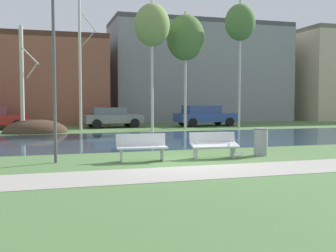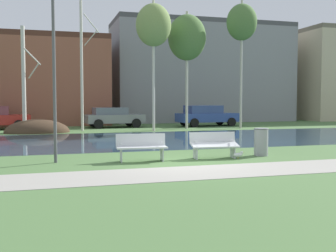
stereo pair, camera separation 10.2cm
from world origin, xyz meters
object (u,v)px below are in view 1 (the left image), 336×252
at_px(streetlamp, 54,45).
at_px(parked_sedan_second_grey, 112,117).
at_px(bench_left, 142,147).
at_px(parked_hatch_third_blue, 205,115).
at_px(bench_right, 214,144).
at_px(seagull, 238,155).
at_px(trash_bin, 261,141).

relative_size(streetlamp, parked_sedan_second_grey, 1.31).
bearing_deg(bench_left, parked_sedan_second_grey, 84.64).
xyz_separation_m(bench_left, parked_hatch_third_blue, (8.41, 15.80, 0.33)).
xyz_separation_m(bench_left, parked_sedan_second_grey, (1.52, 16.21, 0.28)).
bearing_deg(bench_right, streetlamp, 174.86).
bearing_deg(seagull, streetlamp, 172.65).
relative_size(bench_left, trash_bin, 1.69).
bearing_deg(bench_right, bench_left, 180.00).
bearing_deg(parked_hatch_third_blue, bench_right, -110.55).
bearing_deg(seagull, bench_left, 174.76).
relative_size(bench_right, seagull, 4.16).
bearing_deg(bench_right, parked_sedan_second_grey, 93.39).
distance_m(bench_left, parked_hatch_third_blue, 17.90).
xyz_separation_m(trash_bin, parked_hatch_third_blue, (4.09, 15.66, 0.30)).
bearing_deg(seagull, trash_bin, 21.80).
height_order(streetlamp, parked_sedan_second_grey, streetlamp).
bearing_deg(parked_hatch_third_blue, streetlamp, -125.76).
height_order(seagull, parked_hatch_third_blue, parked_hatch_third_blue).
height_order(bench_right, parked_hatch_third_blue, parked_hatch_third_blue).
bearing_deg(streetlamp, parked_sedan_second_grey, 75.21).
bearing_deg(streetlamp, trash_bin, -2.67).
height_order(seagull, streetlamp, streetlamp).
bearing_deg(streetlamp, bench_left, -9.91).
distance_m(parked_sedan_second_grey, parked_hatch_third_blue, 6.90).
height_order(bench_left, streetlamp, streetlamp).
relative_size(seagull, parked_hatch_third_blue, 0.08).
relative_size(streetlamp, parked_hatch_third_blue, 1.17).
distance_m(trash_bin, streetlamp, 7.64).
distance_m(bench_right, seagull, 0.88).
bearing_deg(seagull, parked_hatch_third_blue, 72.19).
xyz_separation_m(bench_right, seagull, (0.75, -0.30, -0.34)).
distance_m(bench_right, parked_hatch_third_blue, 16.87).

